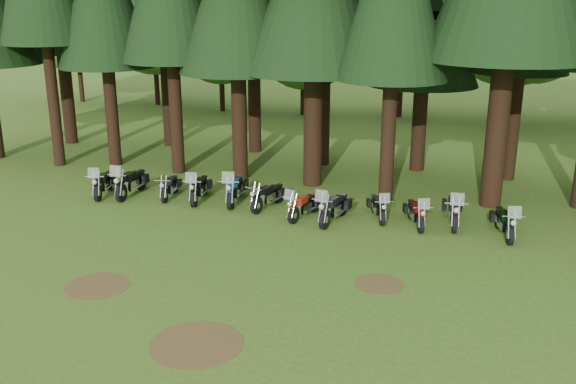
# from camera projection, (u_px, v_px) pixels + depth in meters

# --- Properties ---
(ground) EXTENTS (120.00, 120.00, 0.00)m
(ground) POSITION_uv_depth(u_px,v_px,m) (224.00, 271.00, 18.87)
(ground) COLOR #35571A
(ground) RESTS_ON ground
(decid_0) EXTENTS (8.00, 7.78, 10.00)m
(decid_0) POSITION_uv_depth(u_px,v_px,m) (77.00, 21.00, 46.51)
(decid_0) COLOR black
(decid_0) RESTS_ON ground
(decid_1) EXTENTS (7.91, 7.69, 9.88)m
(decid_1) POSITION_uv_depth(u_px,v_px,m) (156.00, 23.00, 45.22)
(decid_1) COLOR black
(decid_1) RESTS_ON ground
(decid_2) EXTENTS (6.72, 6.53, 8.40)m
(decid_2) POSITION_uv_depth(u_px,v_px,m) (223.00, 38.00, 42.98)
(decid_2) COLOR black
(decid_2) RESTS_ON ground
(decid_3) EXTENTS (6.12, 5.95, 7.65)m
(decid_3) POSITION_uv_depth(u_px,v_px,m) (307.00, 47.00, 41.78)
(decid_3) COLOR black
(decid_3) RESTS_ON ground
(decid_4) EXTENTS (5.93, 5.76, 7.41)m
(decid_4) POSITION_uv_depth(u_px,v_px,m) (406.00, 50.00, 41.09)
(decid_4) COLOR black
(decid_4) RESTS_ON ground
(decid_5) EXTENTS (8.45, 8.21, 10.56)m
(decid_5) POSITION_uv_depth(u_px,v_px,m) (520.00, 22.00, 38.05)
(decid_5) COLOR black
(decid_5) RESTS_ON ground
(dirt_patch_0) EXTENTS (1.80, 1.80, 0.01)m
(dirt_patch_0) POSITION_uv_depth(u_px,v_px,m) (97.00, 286.00, 17.91)
(dirt_patch_0) COLOR #4C3D1E
(dirt_patch_0) RESTS_ON ground
(dirt_patch_1) EXTENTS (1.40, 1.40, 0.01)m
(dirt_patch_1) POSITION_uv_depth(u_px,v_px,m) (379.00, 284.00, 18.03)
(dirt_patch_1) COLOR #4C3D1E
(dirt_patch_1) RESTS_ON ground
(dirt_patch_2) EXTENTS (2.20, 2.20, 0.01)m
(dirt_patch_2) POSITION_uv_depth(u_px,v_px,m) (197.00, 344.00, 14.94)
(dirt_patch_2) COLOR #4C3D1E
(dirt_patch_2) RESTS_ON ground
(motorcycle_0) EXTENTS (0.95, 2.28, 1.45)m
(motorcycle_0) POSITION_uv_depth(u_px,v_px,m) (103.00, 184.00, 25.80)
(motorcycle_0) COLOR black
(motorcycle_0) RESTS_ON ground
(motorcycle_1) EXTENTS (0.50, 2.47, 1.55)m
(motorcycle_1) POSITION_uv_depth(u_px,v_px,m) (131.00, 183.00, 25.78)
(motorcycle_1) COLOR black
(motorcycle_1) RESTS_ON ground
(motorcycle_2) EXTENTS (0.51, 2.01, 0.82)m
(motorcycle_2) POSITION_uv_depth(u_px,v_px,m) (170.00, 187.00, 25.58)
(motorcycle_2) COLOR black
(motorcycle_2) RESTS_ON ground
(motorcycle_3) EXTENTS (0.71, 2.31, 1.45)m
(motorcycle_3) POSITION_uv_depth(u_px,v_px,m) (199.00, 189.00, 25.14)
(motorcycle_3) COLOR black
(motorcycle_3) RESTS_ON ground
(motorcycle_4) EXTENTS (0.74, 2.49, 1.56)m
(motorcycle_4) POSITION_uv_depth(u_px,v_px,m) (235.00, 190.00, 24.91)
(motorcycle_4) COLOR black
(motorcycle_4) RESTS_ON ground
(motorcycle_5) EXTENTS (0.64, 2.17, 0.89)m
(motorcycle_5) POSITION_uv_depth(u_px,v_px,m) (268.00, 197.00, 24.27)
(motorcycle_5) COLOR black
(motorcycle_5) RESTS_ON ground
(motorcycle_6) EXTENTS (0.81, 2.11, 1.34)m
(motorcycle_6) POSITION_uv_depth(u_px,v_px,m) (304.00, 206.00, 23.21)
(motorcycle_6) COLOR black
(motorcycle_6) RESTS_ON ground
(motorcycle_7) EXTENTS (0.68, 2.39, 1.50)m
(motorcycle_7) POSITION_uv_depth(u_px,v_px,m) (334.00, 209.00, 22.78)
(motorcycle_7) COLOR black
(motorcycle_7) RESTS_ON ground
(motorcycle_8) EXTENTS (0.97, 1.96, 1.27)m
(motorcycle_8) POSITION_uv_depth(u_px,v_px,m) (378.00, 208.00, 23.12)
(motorcycle_8) COLOR black
(motorcycle_8) RESTS_ON ground
(motorcycle_9) EXTENTS (0.96, 2.05, 1.32)m
(motorcycle_9) POSITION_uv_depth(u_px,v_px,m) (416.00, 214.00, 22.43)
(motorcycle_9) COLOR black
(motorcycle_9) RESTS_ON ground
(motorcycle_10) EXTENTS (0.61, 2.42, 1.52)m
(motorcycle_10) POSITION_uv_depth(u_px,v_px,m) (453.00, 211.00, 22.51)
(motorcycle_10) COLOR black
(motorcycle_10) RESTS_ON ground
(motorcycle_11) EXTENTS (0.78, 2.25, 1.42)m
(motorcycle_11) POSITION_uv_depth(u_px,v_px,m) (504.00, 223.00, 21.44)
(motorcycle_11) COLOR black
(motorcycle_11) RESTS_ON ground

